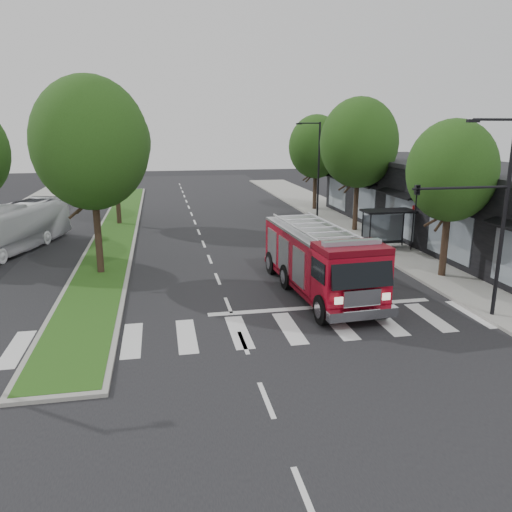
% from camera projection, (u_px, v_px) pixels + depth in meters
% --- Properties ---
extents(ground, '(140.00, 140.00, 0.00)m').
position_uv_depth(ground, '(228.00, 305.00, 22.00)').
color(ground, black).
rests_on(ground, ground).
extents(sidewalk_right, '(5.00, 80.00, 0.15)m').
position_uv_depth(sidewalk_right, '(391.00, 242.00, 33.78)').
color(sidewalk_right, gray).
rests_on(sidewalk_right, ground).
extents(median, '(3.00, 50.00, 0.15)m').
position_uv_depth(median, '(118.00, 229.00, 37.97)').
color(median, gray).
rests_on(median, ground).
extents(storefront_row, '(8.00, 30.00, 5.00)m').
position_uv_depth(storefront_row, '(454.00, 204.00, 34.00)').
color(storefront_row, black).
rests_on(storefront_row, ground).
extents(bus_shelter, '(3.20, 1.60, 2.61)m').
position_uv_depth(bus_shelter, '(387.00, 219.00, 31.28)').
color(bus_shelter, black).
rests_on(bus_shelter, ground).
extents(tree_right_near, '(4.40, 4.40, 8.05)m').
position_uv_depth(tree_right_near, '(452.00, 171.00, 24.63)').
color(tree_right_near, black).
rests_on(tree_right_near, ground).
extents(tree_right_mid, '(5.60, 5.60, 9.72)m').
position_uv_depth(tree_right_mid, '(359.00, 143.00, 35.78)').
color(tree_right_mid, black).
rests_on(tree_right_mid, ground).
extents(tree_right_far, '(5.00, 5.00, 8.73)m').
position_uv_depth(tree_right_far, '(316.00, 147.00, 45.44)').
color(tree_right_far, black).
rests_on(tree_right_far, ground).
extents(tree_median_near, '(5.80, 5.80, 10.16)m').
position_uv_depth(tree_median_near, '(91.00, 144.00, 24.87)').
color(tree_median_near, black).
rests_on(tree_median_near, ground).
extents(tree_median_far, '(5.60, 5.60, 9.72)m').
position_uv_depth(tree_median_far, '(114.00, 142.00, 38.25)').
color(tree_median_far, black).
rests_on(tree_median_far, ground).
extents(streetlight_right_near, '(4.08, 0.22, 8.00)m').
position_uv_depth(streetlight_right_near, '(485.00, 206.00, 19.27)').
color(streetlight_right_near, black).
rests_on(streetlight_right_near, ground).
extents(streetlight_right_far, '(2.11, 0.20, 8.00)m').
position_uv_depth(streetlight_right_far, '(317.00, 165.00, 41.77)').
color(streetlight_right_far, black).
rests_on(streetlight_right_far, ground).
extents(fire_engine, '(3.40, 9.64, 3.29)m').
position_uv_depth(fire_engine, '(320.00, 261.00, 23.27)').
color(fire_engine, '#5A040F').
rests_on(fire_engine, ground).
extents(city_bus, '(5.69, 10.96, 2.98)m').
position_uv_depth(city_bus, '(10.00, 228.00, 31.06)').
color(city_bus, silver).
rests_on(city_bus, ground).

